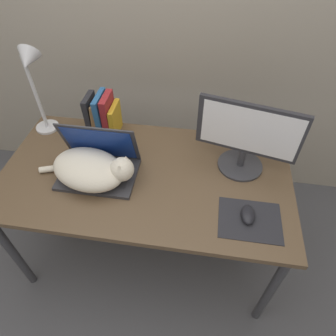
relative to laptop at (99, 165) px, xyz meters
name	(u,v)px	position (x,y,z in m)	size (l,w,h in m)	color
ground_plane	(138,305)	(0.23, -0.37, -0.77)	(12.00, 12.00, 0.00)	#4C4C51
desk	(146,182)	(0.23, 0.02, -0.12)	(1.46, 0.78, 0.72)	brown
laptop	(99,165)	(0.00, 0.00, 0.00)	(0.38, 0.26, 0.27)	#2D2D33
cat	(92,169)	(-0.01, -0.06, 0.02)	(0.50, 0.34, 0.16)	beige
external_monitor	(247,137)	(0.70, 0.15, 0.14)	(0.48, 0.23, 0.37)	#333338
mousepad	(250,220)	(0.74, -0.18, -0.05)	(0.27, 0.22, 0.00)	#232328
computer_mouse	(248,214)	(0.73, -0.17, -0.03)	(0.06, 0.11, 0.03)	black
book_row	(103,116)	(-0.07, 0.32, 0.06)	(0.17, 0.17, 0.24)	#232328
desk_lamp	(32,76)	(-0.38, 0.27, 0.30)	(0.17, 0.17, 0.51)	silver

